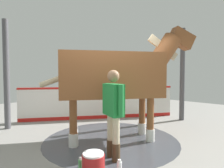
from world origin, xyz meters
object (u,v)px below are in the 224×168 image
Objects in this scene: handler at (113,109)px; bottle_spray at (80,165)px; bottle_shampoo at (119,167)px; horse at (116,75)px; wash_bucket at (93,165)px.

bottle_spray is (-0.67, 0.08, -0.82)m from handler.
handler reaches higher than bottle_spray.
handler is at bearing -6.93° from bottle_spray.
bottle_spray is at bearing 12.99° from handler.
bottle_spray reaches higher than bottle_shampoo.
handler reaches higher than bottle_shampoo.
horse is at bearing -120.30° from handler.
bottle_spray is (-1.48, -0.59, -1.41)m from horse.
horse reaches higher than handler.
bottle_spray is (-0.39, 0.49, 0.01)m from bottle_shampoo.
handler is 4.49× the size of wash_bucket.
handler is 7.28× the size of bottle_spray.
horse is 1.94× the size of handler.
wash_bucket is at bearing 148.55° from bottle_shampoo.
handler is 1.06m from bottle_spray.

